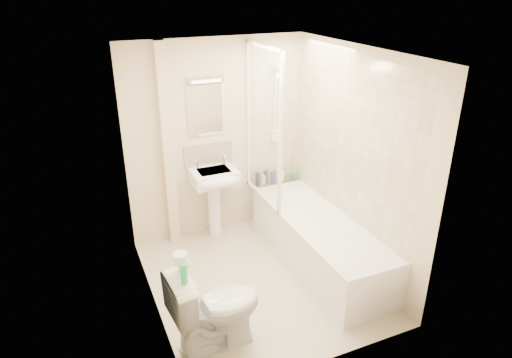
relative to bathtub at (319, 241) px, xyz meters
name	(u,v)px	position (x,y,z in m)	size (l,w,h in m)	color
floor	(259,280)	(-0.75, -0.04, -0.29)	(2.50, 2.50, 0.00)	beige
wall_back	(217,140)	(-0.75, 1.21, 0.91)	(2.20, 0.02, 2.40)	beige
wall_left	(146,199)	(-1.85, -0.04, 0.91)	(0.02, 2.50, 2.40)	beige
wall_right	(354,162)	(0.35, -0.04, 0.91)	(0.02, 2.50, 2.40)	beige
ceiling	(260,52)	(-0.75, -0.04, 2.11)	(2.20, 2.50, 0.02)	white
tile_back	(274,115)	(0.00, 1.20, 1.14)	(0.70, 0.01, 1.75)	beige
tile_right	(353,141)	(0.34, 0.00, 1.14)	(0.01, 2.10, 1.75)	beige
pipe_boxing	(167,149)	(-1.37, 1.15, 0.91)	(0.12, 0.12, 2.40)	beige
splashback	(208,155)	(-0.87, 1.20, 0.74)	(0.60, 0.01, 0.30)	beige
mirror	(206,111)	(-0.87, 1.20, 1.29)	(0.46, 0.01, 0.60)	white
strip_light	(205,79)	(-0.87, 1.18, 1.66)	(0.42, 0.07, 0.07)	silver
bathtub	(319,241)	(0.00, 0.00, 0.00)	(0.70, 2.10, 0.55)	white
shower_screen	(263,126)	(-0.35, 0.76, 1.16)	(0.04, 0.92, 1.80)	white
shower_fixture	(276,107)	(0.00, 1.16, 1.26)	(0.10, 0.16, 0.99)	white
pedestal_sink	(215,185)	(-0.87, 0.98, 0.44)	(0.53, 0.49, 1.03)	white
bottle_black_a	(258,179)	(-0.26, 1.12, 0.35)	(0.05, 0.05, 0.17)	black
bottle_white_a	(264,180)	(-0.17, 1.12, 0.33)	(0.06, 0.06, 0.13)	silver
bottle_black_b	(266,177)	(-0.14, 1.12, 0.35)	(0.05, 0.05, 0.18)	black
bottle_blue	(273,177)	(-0.04, 1.12, 0.34)	(0.06, 0.06, 0.15)	navy
bottle_cream	(278,175)	(0.04, 1.12, 0.35)	(0.06, 0.06, 0.18)	beige
bottle_white_b	(282,176)	(0.09, 1.12, 0.33)	(0.06, 0.06, 0.14)	white
bottle_green	(292,176)	(0.24, 1.12, 0.31)	(0.06, 0.06, 0.09)	green
toilet	(216,308)	(-1.47, -0.74, 0.11)	(0.82, 0.52, 0.80)	white
toilet_roll_lower	(184,265)	(-1.69, -0.65, 0.56)	(0.10, 0.10, 0.09)	white
toilet_roll_upper	(180,258)	(-1.73, -0.68, 0.65)	(0.12, 0.12, 0.09)	white
green_bottle	(184,274)	(-1.74, -0.83, 0.60)	(0.05, 0.05, 0.18)	green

